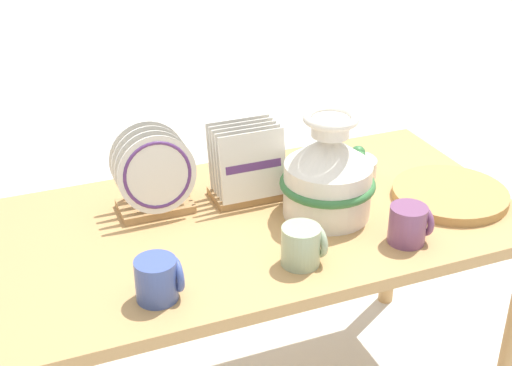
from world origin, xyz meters
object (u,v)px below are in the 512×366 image
at_px(mug_plum_glaze, 409,224).
at_px(ceramic_vase, 328,173).
at_px(dish_rack_square_plates, 247,169).
at_px(mug_cobalt_glaze, 159,279).
at_px(dish_rack_round_plates, 154,178).
at_px(wicker_charger_stack, 450,194).
at_px(fruit_bowl, 354,166).
at_px(mug_sage_glaze, 303,245).

bearing_deg(mug_plum_glaze, ceramic_vase, 122.78).
relative_size(dish_rack_square_plates, mug_cobalt_glaze, 2.05).
relative_size(dish_rack_round_plates, mug_plum_glaze, 2.27).
distance_m(ceramic_vase, mug_plum_glaze, 0.26).
relative_size(ceramic_vase, wicker_charger_stack, 0.90).
bearing_deg(mug_cobalt_glaze, ceramic_vase, 20.92).
distance_m(dish_rack_square_plates, wicker_charger_stack, 0.59).
bearing_deg(wicker_charger_stack, mug_plum_glaze, -147.45).
height_order(wicker_charger_stack, mug_cobalt_glaze, mug_cobalt_glaze).
xyz_separation_m(dish_rack_round_plates, wicker_charger_stack, (0.80, -0.24, -0.09)).
bearing_deg(ceramic_vase, mug_plum_glaze, -57.22).
height_order(wicker_charger_stack, fruit_bowl, fruit_bowl).
bearing_deg(mug_plum_glaze, dish_rack_round_plates, 144.92).
height_order(dish_rack_round_plates, mug_sage_glaze, dish_rack_round_plates).
bearing_deg(mug_sage_glaze, wicker_charger_stack, 14.84).
bearing_deg(dish_rack_round_plates, mug_cobalt_glaze, -103.62).
bearing_deg(ceramic_vase, wicker_charger_stack, -8.11).
bearing_deg(mug_sage_glaze, mug_cobalt_glaze, -178.91).
bearing_deg(mug_cobalt_glaze, wicker_charger_stack, 9.40).
bearing_deg(fruit_bowl, mug_plum_glaze, -97.26).
xyz_separation_m(ceramic_vase, dish_rack_round_plates, (-0.43, 0.19, -0.02)).
xyz_separation_m(dish_rack_round_plates, fruit_bowl, (0.61, -0.02, -0.07)).
distance_m(dish_rack_round_plates, mug_sage_glaze, 0.47).
bearing_deg(ceramic_vase, dish_rack_square_plates, 133.78).
distance_m(mug_cobalt_glaze, mug_sage_glaze, 0.36).
bearing_deg(dish_rack_round_plates, dish_rack_square_plates, -3.46).
relative_size(mug_sage_glaze, fruit_bowl, 0.76).
xyz_separation_m(dish_rack_square_plates, mug_plum_glaze, (0.30, -0.38, -0.04)).
distance_m(ceramic_vase, mug_sage_glaze, 0.27).
relative_size(dish_rack_round_plates, dish_rack_square_plates, 1.11).
bearing_deg(fruit_bowl, mug_cobalt_glaze, -152.12).
bearing_deg(dish_rack_square_plates, dish_rack_round_plates, 176.54).
height_order(ceramic_vase, mug_sage_glaze, ceramic_vase).
distance_m(dish_rack_round_plates, wicker_charger_stack, 0.84).
xyz_separation_m(dish_rack_round_plates, mug_cobalt_glaze, (-0.10, -0.39, -0.05)).
relative_size(dish_rack_square_plates, wicker_charger_stack, 0.66).
xyz_separation_m(ceramic_vase, wicker_charger_stack, (0.37, -0.05, -0.11)).
bearing_deg(mug_plum_glaze, mug_cobalt_glaze, 179.67).
height_order(mug_plum_glaze, fruit_bowl, mug_plum_glaze).
bearing_deg(mug_plum_glaze, dish_rack_square_plates, 128.26).
relative_size(mug_sage_glaze, mug_plum_glaze, 1.00).
bearing_deg(mug_cobalt_glaze, dish_rack_round_plates, 76.38).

